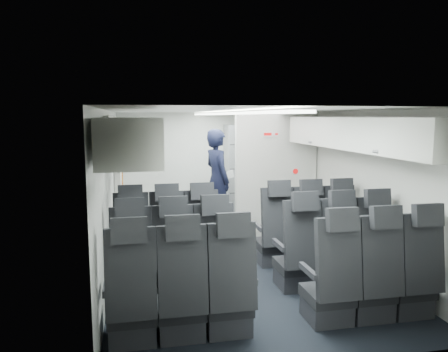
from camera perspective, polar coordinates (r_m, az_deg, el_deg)
name	(u,v)px	position (r m, az deg, el deg)	size (l,w,h in m)	color
cabin_shell	(230,181)	(6.40, 0.73, -0.71)	(3.41, 6.01, 2.16)	black
seat_row_front	(238,239)	(6.04, 1.82, -8.22)	(3.33, 0.56, 1.24)	black
seat_row_mid	(256,260)	(5.21, 4.18, -10.88)	(3.33, 0.56, 1.24)	black
seat_row_rear	(281,290)	(4.41, 7.48, -14.50)	(3.33, 0.56, 1.24)	black
overhead_bin_left_rear	(130,139)	(4.18, -12.23, 4.74)	(0.53, 1.80, 0.40)	white
overhead_bin_left_front_open	(128,142)	(5.94, -12.49, 4.40)	(0.64, 1.70, 0.72)	#9E9E93
overhead_bin_right_rear	(399,136)	(5.01, 21.84, 4.84)	(0.53, 1.80, 0.40)	white
overhead_bin_right_front	(327,131)	(6.54, 13.35, 5.75)	(0.53, 1.70, 0.40)	white
bulkhead_partition	(276,176)	(7.43, 6.79, 0.05)	(1.40, 0.15, 2.13)	silver
galley_unit	(246,170)	(9.26, 2.84, 0.85)	(0.85, 0.52, 1.90)	#939399
boarding_door	(119,181)	(7.81, -13.61, -0.62)	(0.12, 1.27, 1.86)	silver
flight_attendant	(217,180)	(7.88, -0.88, -0.56)	(0.67, 0.44, 1.85)	black
carry_on_bag	(127,136)	(6.09, -12.56, 5.16)	(0.40, 0.28, 0.24)	black
papers	(228,175)	(7.85, 0.55, 0.15)	(0.20, 0.02, 0.14)	white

